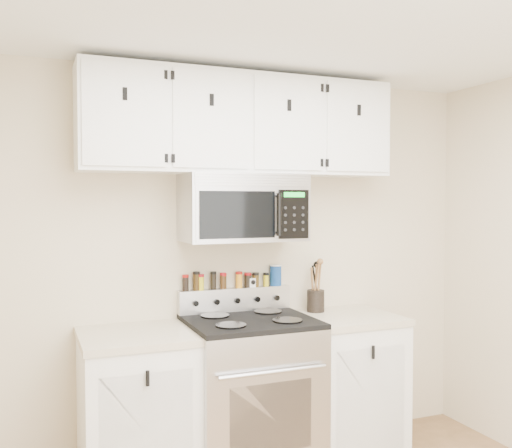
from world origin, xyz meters
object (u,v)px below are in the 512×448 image
(range, at_px, (250,393))
(microwave, at_px, (243,208))
(salt_canister, at_px, (276,275))
(utensil_crock, at_px, (316,299))

(range, xyz_separation_m, microwave, (0.00, 0.13, 1.14))
(microwave, relative_size, salt_canister, 5.31)
(range, relative_size, salt_canister, 7.68)
(utensil_crock, relative_size, salt_canister, 2.40)
(range, height_order, microwave, microwave)
(utensil_crock, height_order, salt_canister, utensil_crock)
(utensil_crock, bearing_deg, range, -161.09)
(utensil_crock, bearing_deg, salt_canister, 159.85)
(microwave, distance_m, salt_canister, 0.57)
(range, bearing_deg, utensil_crock, 18.91)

